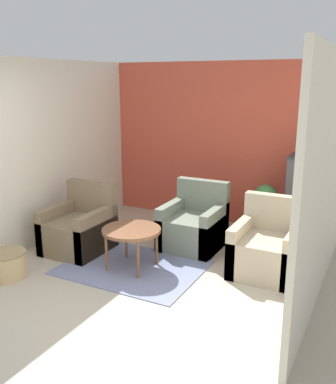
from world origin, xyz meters
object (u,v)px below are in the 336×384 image
object	(u,v)px
armchair_middle	(194,226)
birdcage	(304,201)
parrot	(309,149)
potted_plant	(265,205)
armchair_right	(267,249)
coffee_table	(132,232)
armchair_left	(80,230)
wicker_basket	(7,264)

from	to	relation	value
armchair_middle	birdcage	xyz separation A→B (m)	(1.31, 0.85, 0.32)
parrot	potted_plant	bearing A→B (deg)	-175.08
birdcage	potted_plant	bearing A→B (deg)	-175.28
armchair_right	parrot	xyz separation A→B (m)	(0.19, 1.20, 1.06)
armchair_middle	parrot	world-z (taller)	parrot
birdcage	potted_plant	xyz separation A→B (m)	(-0.54, -0.04, -0.12)
coffee_table	armchair_right	distance (m)	1.66
coffee_table	armchair_left	world-z (taller)	armchair_left
armchair_right	armchair_middle	distance (m)	1.18
armchair_right	potted_plant	distance (m)	1.23
birdcage	wicker_basket	xyz separation A→B (m)	(-2.87, -2.75, -0.45)
parrot	potted_plant	world-z (taller)	parrot
parrot	armchair_left	bearing A→B (deg)	-147.44
armchair_left	coffee_table	bearing A→B (deg)	-10.02
armchair_right	potted_plant	xyz separation A→B (m)	(-0.35, 1.16, 0.21)
armchair_middle	birdcage	size ratio (longest dim) A/B	0.72
wicker_basket	potted_plant	bearing A→B (deg)	49.25
armchair_left	parrot	size ratio (longest dim) A/B	4.08
armchair_left	wicker_basket	bearing A→B (deg)	-102.20
wicker_basket	armchair_right	bearing A→B (deg)	30.02
armchair_middle	parrot	bearing A→B (deg)	33.06
armchair_middle	coffee_table	bearing A→B (deg)	-111.25
armchair_right	potted_plant	bearing A→B (deg)	106.89
coffee_table	wicker_basket	xyz separation A→B (m)	(-1.17, -0.90, -0.30)
birdcage	wicker_basket	world-z (taller)	birdcage
armchair_middle	wicker_basket	bearing A→B (deg)	-129.41
armchair_right	armchair_left	bearing A→B (deg)	-168.82
armchair_middle	armchair_left	bearing A→B (deg)	-147.94
coffee_table	parrot	xyz separation A→B (m)	(1.70, 1.86, 0.89)
armchair_left	armchair_right	size ratio (longest dim) A/B	1.00
coffee_table	armchair_left	distance (m)	0.97
coffee_table	potted_plant	size ratio (longest dim) A/B	0.90
coffee_table	parrot	bearing A→B (deg)	47.45
coffee_table	potted_plant	world-z (taller)	potted_plant
coffee_table	armchair_middle	xyz separation A→B (m)	(0.39, 1.00, -0.17)
armchair_right	birdcage	distance (m)	1.26
armchair_left	birdcage	distance (m)	3.15
potted_plant	birdcage	bearing A→B (deg)	4.72
birdcage	coffee_table	bearing A→B (deg)	-132.58
coffee_table	birdcage	distance (m)	2.52
coffee_table	birdcage	size ratio (longest dim) A/B	0.57
armchair_right	potted_plant	world-z (taller)	armchair_right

